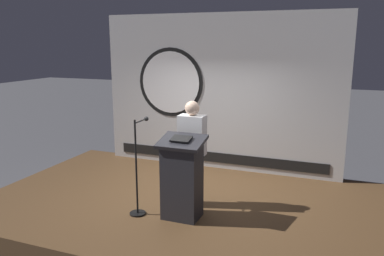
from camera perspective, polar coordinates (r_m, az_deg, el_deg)
ground_plane at (r=6.53m, az=-1.28°, el=-12.99°), size 40.00×40.00×0.00m
stage_platform at (r=6.46m, az=-1.29°, el=-11.79°), size 6.40×4.00×0.30m
banner_display at (r=7.71m, az=3.64°, el=5.12°), size 4.82×0.12×3.06m
podium at (r=5.62m, az=-1.48°, el=-7.39°), size 0.64×0.50×1.22m
speaker_person at (r=5.98m, az=0.02°, el=-3.68°), size 0.40×0.26×1.65m
microphone_stand at (r=5.84m, az=-7.88°, el=-7.76°), size 0.24×0.50×1.44m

